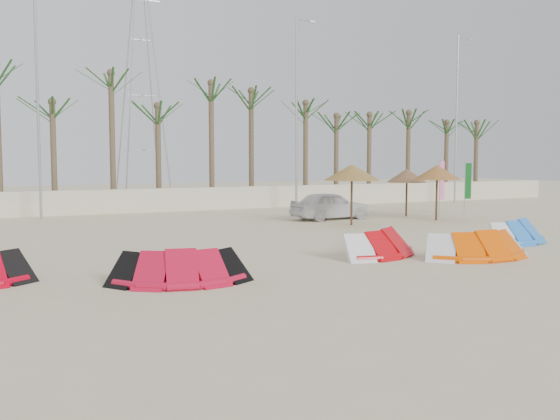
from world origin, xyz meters
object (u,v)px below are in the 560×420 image
kite_orange (472,243)px  kite_blue (512,230)px  parasol_mid (437,172)px  parasol_right (407,176)px  kite_red_right (374,240)px  parasol_left (352,172)px  kite_red_mid (176,264)px  car (330,205)px

kite_orange → kite_blue: same height
kite_orange → kite_blue: bearing=27.5°
parasol_mid → parasol_right: parasol_mid is taller
kite_red_right → parasol_left: size_ratio=1.47×
kite_red_mid → parasol_right: bearing=35.8°
kite_blue → parasol_mid: 7.87m
parasol_mid → parasol_right: 2.40m
kite_red_mid → parasol_mid: size_ratio=1.31×
kite_red_right → kite_orange: 2.95m
kite_red_mid → parasol_left: 14.12m
car → kite_red_mid: bearing=131.7°
kite_red_right → parasol_right: bearing=47.8°
kite_red_mid → kite_blue: (12.94, 1.73, -0.00)m
car → parasol_right: bearing=-98.6°
kite_red_right → parasol_left: 8.59m
kite_red_mid → parasol_left: size_ratio=1.29×
parasol_right → kite_orange: bearing=-119.3°
parasol_left → car: (0.52, 2.71, -1.67)m
parasol_right → kite_red_right: bearing=-132.2°
parasol_left → car: size_ratio=0.68×
kite_red_mid → kite_orange: size_ratio=0.96×
kite_orange → parasol_right: (6.45, 11.50, 1.67)m
kite_red_mid → kite_blue: size_ratio=1.01×
kite_blue → parasol_left: parasol_left is taller
parasol_mid → car: parasol_mid is taller
parasol_left → kite_blue: bearing=-73.3°
kite_red_right → kite_red_mid: bearing=-167.3°
parasol_mid → car: 5.34m
kite_red_mid → kite_orange: 9.20m
kite_blue → kite_red_mid: bearing=-172.4°
parasol_left → kite_orange: bearing=-99.8°
kite_orange → parasol_left: parasol_left is taller
parasol_left → parasol_right: bearing=25.9°
kite_orange → parasol_left: 9.47m
parasol_left → car: 3.22m
kite_red_right → parasol_right: (8.82, 9.74, 1.67)m
parasol_right → parasol_left: bearing=-154.1°
kite_red_right → parasol_mid: size_ratio=1.49×
kite_blue → parasol_mid: (2.65, 7.16, 1.89)m
parasol_left → parasol_right: parasol_left is taller
kite_red_right → parasol_left: bearing=61.8°
kite_red_mid → car: 16.21m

